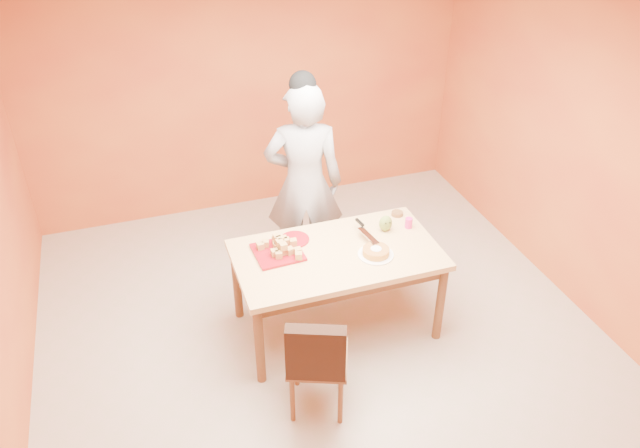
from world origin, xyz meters
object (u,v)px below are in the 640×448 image
object	(u,v)px
dining_table	(337,262)
checker_tin	(397,214)
red_dinner_plate	(295,239)
pastry_platter	(278,252)
person	(304,184)
egg_ornament	(386,223)
sponge_cake	(376,252)
magenta_glass	(409,223)
dining_chair	(319,358)

from	to	relation	value
dining_table	checker_tin	bearing A→B (deg)	27.51
dining_table	red_dinner_plate	bearing A→B (deg)	134.70
pastry_platter	red_dinner_plate	bearing A→B (deg)	36.75
dining_table	person	distance (m)	0.86
pastry_platter	red_dinner_plate	distance (m)	0.22
dining_table	egg_ornament	xyz separation A→B (m)	(0.48, 0.17, 0.16)
checker_tin	person	bearing A→B (deg)	145.55
checker_tin	egg_ornament	bearing A→B (deg)	-136.11
red_dinner_plate	sponge_cake	size ratio (longest dim) A/B	1.13
magenta_glass	checker_tin	xyz separation A→B (m)	(-0.01, 0.20, -0.03)
person	pastry_platter	size ratio (longest dim) A/B	5.20
sponge_cake	dining_chair	bearing A→B (deg)	-137.19
sponge_cake	pastry_platter	bearing A→B (deg)	159.48
magenta_glass	egg_ornament	bearing A→B (deg)	174.69
dining_table	pastry_platter	xyz separation A→B (m)	(-0.44, 0.14, 0.10)
dining_chair	checker_tin	bearing A→B (deg)	67.71
dining_table	person	bearing A→B (deg)	90.67
dining_table	person	xyz separation A→B (m)	(-0.01, 0.82, 0.27)
dining_chair	person	world-z (taller)	person
dining_chair	person	bearing A→B (deg)	97.83
dining_chair	egg_ornament	world-z (taller)	dining_chair
egg_ornament	checker_tin	world-z (taller)	egg_ornament
pastry_platter	egg_ornament	world-z (taller)	egg_ornament
person	dining_table	bearing A→B (deg)	105.77
dining_chair	magenta_glass	bearing A→B (deg)	61.70
dining_chair	sponge_cake	distance (m)	0.98
dining_chair	red_dinner_plate	world-z (taller)	dining_chair
egg_ornament	person	bearing A→B (deg)	149.86
egg_ornament	pastry_platter	bearing A→B (deg)	-155.17
dining_chair	checker_tin	size ratio (longest dim) A/B	9.14
dining_table	dining_chair	xyz separation A→B (m)	(-0.40, -0.76, -0.20)
sponge_cake	checker_tin	bearing A→B (deg)	50.18
person	egg_ornament	bearing A→B (deg)	141.97
dining_chair	pastry_platter	world-z (taller)	dining_chair
sponge_cake	dining_table	bearing A→B (deg)	154.22
sponge_cake	checker_tin	world-z (taller)	sponge_cake
pastry_platter	checker_tin	size ratio (longest dim) A/B	3.63
dining_table	pastry_platter	distance (m)	0.47
dining_chair	person	distance (m)	1.69
sponge_cake	egg_ornament	bearing A→B (deg)	54.80
dining_chair	magenta_glass	distance (m)	1.45
dining_chair	egg_ornament	distance (m)	1.33
sponge_cake	checker_tin	xyz separation A→B (m)	(0.40, 0.48, -0.02)
red_dinner_plate	egg_ornament	size ratio (longest dim) A/B	1.70
magenta_glass	dining_chair	bearing A→B (deg)	-140.21
dining_table	checker_tin	xyz separation A→B (m)	(0.67, 0.35, 0.11)
person	checker_tin	size ratio (longest dim) A/B	18.88
person	red_dinner_plate	size ratio (longest dim) A/B	7.96
pastry_platter	sponge_cake	distance (m)	0.76
magenta_glass	checker_tin	world-z (taller)	magenta_glass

